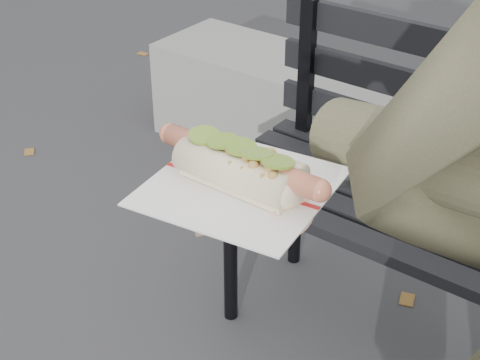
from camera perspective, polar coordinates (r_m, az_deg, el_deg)
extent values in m
cylinder|color=black|center=(2.09, -0.74, -5.91)|extent=(0.04, 0.04, 0.45)
cylinder|color=black|center=(2.32, 4.39, -1.79)|extent=(0.04, 0.04, 0.45)
cube|color=black|center=(1.70, 17.36, -7.72)|extent=(1.50, 0.07, 0.03)
cube|color=black|center=(2.12, 5.17, 8.50)|extent=(0.04, 0.03, 0.42)
cylinder|color=white|center=(1.91, 8.02, 2.31)|extent=(0.06, 0.06, 0.19)
cylinder|color=white|center=(1.86, 8.26, 5.13)|extent=(0.03, 0.03, 0.02)
cube|color=slate|center=(2.95, 4.46, 5.38)|extent=(1.20, 0.40, 0.40)
cylinder|color=#D8A384|center=(0.80, 2.73, -1.83)|extent=(0.09, 0.08, 0.07)
ellipsoid|color=#D8A384|center=(0.81, 0.00, -1.50)|extent=(0.10, 0.11, 0.03)
cylinder|color=#D8A384|center=(0.82, -4.32, -1.03)|extent=(0.05, 0.02, 0.02)
cylinder|color=#D8A384|center=(0.84, -3.43, -0.43)|extent=(0.05, 0.02, 0.02)
cylinder|color=#D8A384|center=(0.85, -2.56, 0.14)|extent=(0.05, 0.02, 0.02)
cylinder|color=#D8A384|center=(0.86, -1.72, 0.70)|extent=(0.05, 0.02, 0.02)
cylinder|color=#D8A384|center=(0.77, -1.87, -3.41)|extent=(0.04, 0.05, 0.02)
cube|color=white|center=(0.80, 0.00, -0.48)|extent=(0.21, 0.21, 0.00)
cube|color=#B21E1E|center=(0.80, 0.00, -0.39)|extent=(0.19, 0.03, 0.00)
cylinder|color=#C76A4C|center=(0.79, 0.00, 1.55)|extent=(0.20, 0.02, 0.02)
sphere|color=#C76A4C|center=(0.84, -5.44, 3.60)|extent=(0.03, 0.02, 0.02)
sphere|color=#C76A4C|center=(0.74, 6.19, -0.81)|extent=(0.02, 0.02, 0.02)
sphere|color=#9E6B2D|center=(0.77, 0.55, 1.63)|extent=(0.01, 0.01, 0.01)
sphere|color=#9E6B2D|center=(0.78, 2.79, 1.82)|extent=(0.01, 0.01, 0.01)
sphere|color=#9E6B2D|center=(0.79, -0.23, 2.47)|extent=(0.01, 0.01, 0.01)
sphere|color=#9E6B2D|center=(0.78, 1.29, 1.63)|extent=(0.01, 0.01, 0.01)
sphere|color=#9E6B2D|center=(0.76, 0.56, 1.25)|extent=(0.01, 0.01, 0.01)
sphere|color=#9E6B2D|center=(0.81, -3.39, 2.78)|extent=(0.01, 0.01, 0.01)
sphere|color=#9E6B2D|center=(0.77, -0.70, 1.12)|extent=(0.01, 0.01, 0.01)
sphere|color=#9E6B2D|center=(0.77, 0.48, 1.18)|extent=(0.01, 0.01, 0.01)
sphere|color=#9E6B2D|center=(0.82, -1.24, 3.33)|extent=(0.01, 0.01, 0.01)
sphere|color=#9E6B2D|center=(0.78, 3.54, 1.37)|extent=(0.01, 0.01, 0.01)
sphere|color=#9E6B2D|center=(0.78, 2.16, 2.02)|extent=(0.01, 0.01, 0.01)
sphere|color=#9E6B2D|center=(0.78, 2.24, 2.14)|extent=(0.01, 0.01, 0.01)
sphere|color=#9E6B2D|center=(0.75, 1.79, 0.22)|extent=(0.01, 0.01, 0.01)
sphere|color=#9E6B2D|center=(0.76, 1.05, 1.16)|extent=(0.01, 0.01, 0.01)
sphere|color=#9E6B2D|center=(0.78, -0.96, 2.00)|extent=(0.01, 0.01, 0.01)
sphere|color=#9E6B2D|center=(0.78, 3.24, 1.46)|extent=(0.01, 0.01, 0.01)
sphere|color=#9E6B2D|center=(0.80, -0.48, 2.92)|extent=(0.01, 0.01, 0.01)
sphere|color=#9E6B2D|center=(0.78, 2.36, 2.07)|extent=(0.01, 0.01, 0.01)
sphere|color=#9E6B2D|center=(0.76, 1.40, 0.65)|extent=(0.01, 0.01, 0.01)
sphere|color=#9E6B2D|center=(0.77, -0.19, 1.07)|extent=(0.01, 0.01, 0.01)
sphere|color=#9E6B2D|center=(0.80, -0.75, 2.29)|extent=(0.01, 0.01, 0.01)
sphere|color=#9E6B2D|center=(0.74, 2.58, 0.31)|extent=(0.01, 0.01, 0.01)
sphere|color=#9E6B2D|center=(0.75, 2.41, 0.93)|extent=(0.01, 0.01, 0.01)
sphere|color=#9E6B2D|center=(0.76, 0.19, 0.82)|extent=(0.01, 0.01, 0.01)
cylinder|color=olive|center=(0.81, -2.79, 3.49)|extent=(0.04, 0.04, 0.01)
cylinder|color=olive|center=(0.79, -1.36, 3.07)|extent=(0.04, 0.04, 0.01)
cylinder|color=olive|center=(0.78, 0.05, 2.60)|extent=(0.04, 0.04, 0.01)
cylinder|color=olive|center=(0.77, 1.33, 2.09)|extent=(0.04, 0.04, 0.01)
cylinder|color=olive|center=(0.75, 2.95, 1.45)|extent=(0.04, 0.04, 0.01)
cube|color=brown|center=(3.17, -16.04, 2.12)|extent=(0.07, 0.07, 0.00)
cube|color=brown|center=(3.20, -3.30, 3.69)|extent=(0.07, 0.07, 0.00)
cube|color=brown|center=(3.32, 5.07, 4.73)|extent=(0.05, 0.05, 0.00)
cube|color=brown|center=(2.35, 12.83, -9.02)|extent=(0.06, 0.07, 0.00)
cube|color=brown|center=(4.04, -7.55, 9.69)|extent=(0.06, 0.04, 0.00)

